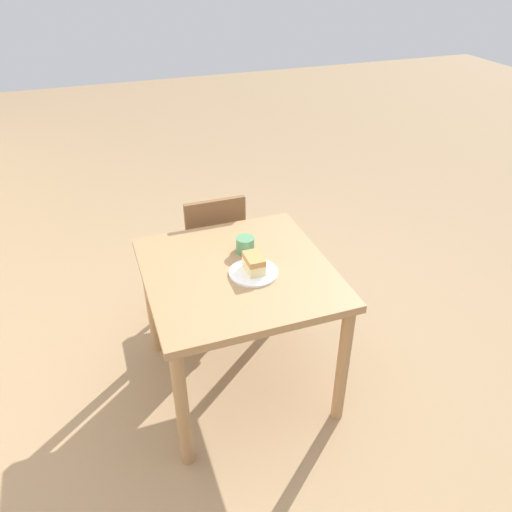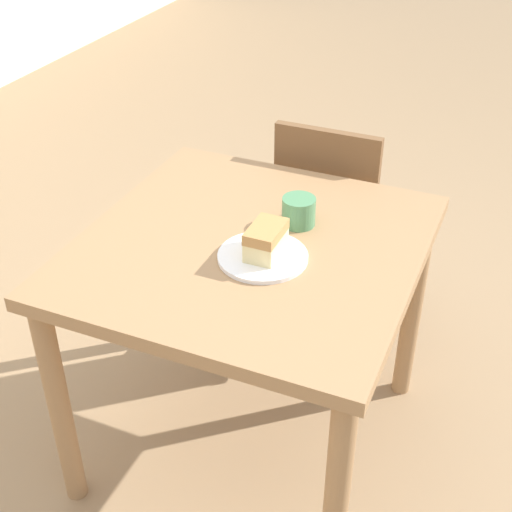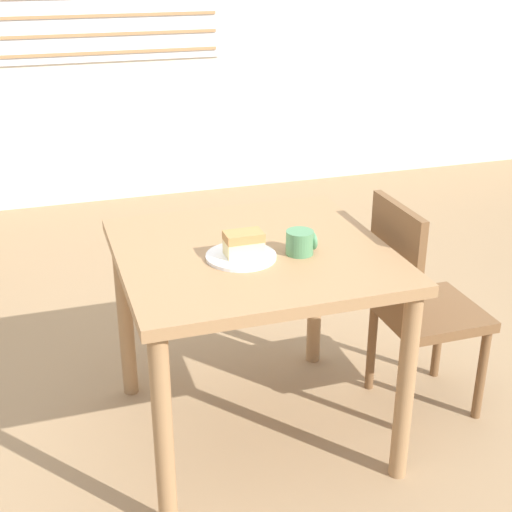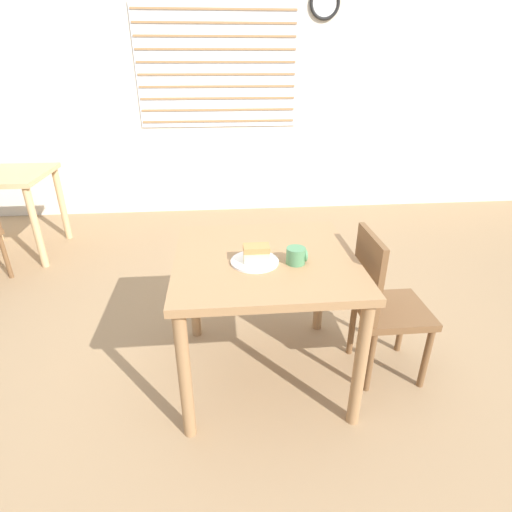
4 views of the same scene
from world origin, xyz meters
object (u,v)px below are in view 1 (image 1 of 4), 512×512
Objects in this scene: chair_near_window at (213,252)px; coffee_mug at (245,244)px; plate at (253,272)px; cake_slice at (254,263)px; dining_table_near at (238,288)px.

coffee_mug is (-0.49, -0.05, 0.33)m from chair_near_window.
plate is 0.05m from cake_slice.
coffee_mug is at bearing -7.04° from plate.
plate is at bearing 172.96° from coffee_mug.
coffee_mug is (0.14, -0.08, 0.15)m from dining_table_near.
dining_table_near is 0.14m from plate.
chair_near_window is at bearing 1.86° from plate.
plate is at bearing -134.69° from dining_table_near.
dining_table_near is at bearing 86.68° from chair_near_window.
coffee_mug is at bearing -30.68° from dining_table_near.
cake_slice is at bearing 174.24° from coffee_mug.
chair_near_window is at bearing -3.32° from dining_table_near.
chair_near_window reaches higher than plate.
chair_near_window is 6.86× the size of cake_slice.
plate is 1.86× the size of cake_slice.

